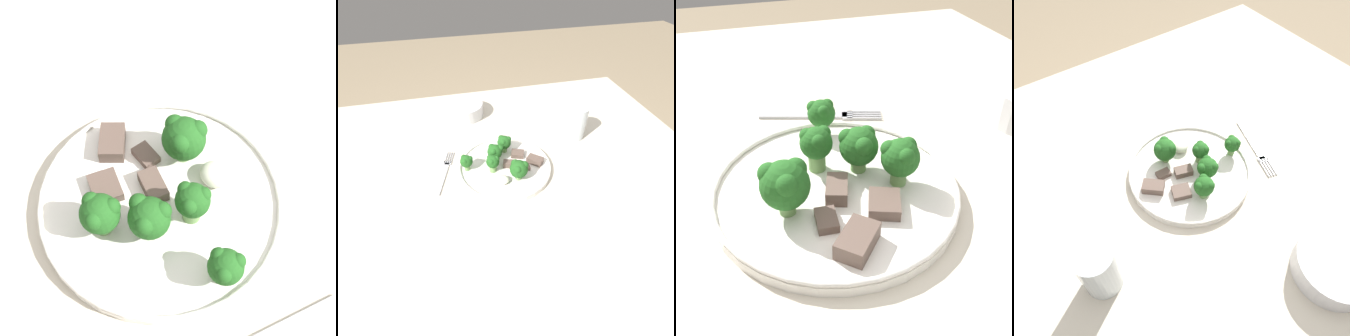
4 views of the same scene
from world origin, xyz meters
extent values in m
cube|color=beige|center=(0.00, 0.00, 0.76)|extent=(1.30, 1.06, 0.03)
cylinder|color=brown|center=(-0.59, 0.47, 0.37)|extent=(0.06, 0.06, 0.74)
cylinder|color=white|center=(0.01, 0.01, 0.78)|extent=(0.28, 0.28, 0.01)
torus|color=white|center=(0.01, 0.01, 0.79)|extent=(0.28, 0.28, 0.01)
cube|color=#B2B2B7|center=(-0.18, 0.01, 0.77)|extent=(0.05, 0.13, 0.00)
cube|color=#B2B2B7|center=(-0.16, 0.08, 0.77)|extent=(0.03, 0.02, 0.00)
cube|color=#B2B2B7|center=(-0.15, 0.10, 0.77)|extent=(0.02, 0.05, 0.00)
cube|color=#B2B2B7|center=(-0.15, 0.10, 0.77)|extent=(0.02, 0.05, 0.00)
cube|color=#B2B2B7|center=(-0.16, 0.10, 0.77)|extent=(0.02, 0.05, 0.00)
cube|color=#B2B2B7|center=(-0.17, 0.11, 0.77)|extent=(0.02, 0.05, 0.00)
cylinder|color=#709E56|center=(0.03, -0.05, 0.79)|extent=(0.02, 0.02, 0.02)
sphere|color=#215B1E|center=(0.03, -0.05, 0.82)|extent=(0.05, 0.05, 0.05)
sphere|color=#215B1E|center=(0.05, -0.05, 0.83)|extent=(0.02, 0.02, 0.02)
sphere|color=#215B1E|center=(0.02, -0.03, 0.83)|extent=(0.02, 0.02, 0.02)
sphere|color=#215B1E|center=(0.02, -0.06, 0.83)|extent=(0.02, 0.02, 0.02)
cylinder|color=#709E56|center=(-0.11, 0.03, 0.79)|extent=(0.02, 0.02, 0.02)
sphere|color=#215B1E|center=(-0.11, 0.03, 0.82)|extent=(0.04, 0.04, 0.04)
sphere|color=#215B1E|center=(-0.10, 0.03, 0.82)|extent=(0.02, 0.02, 0.02)
sphere|color=#215B1E|center=(-0.11, 0.03, 0.82)|extent=(0.02, 0.02, 0.02)
sphere|color=#215B1E|center=(-0.11, 0.02, 0.82)|extent=(0.02, 0.02, 0.02)
cylinder|color=#709E56|center=(0.02, 0.08, 0.79)|extent=(0.02, 0.02, 0.02)
sphere|color=#215B1E|center=(0.02, 0.08, 0.82)|extent=(0.04, 0.04, 0.04)
sphere|color=#215B1E|center=(0.03, 0.08, 0.83)|extent=(0.02, 0.02, 0.02)
sphere|color=#215B1E|center=(0.01, 0.09, 0.83)|extent=(0.02, 0.02, 0.02)
sphere|color=#215B1E|center=(0.01, 0.07, 0.83)|extent=(0.02, 0.02, 0.02)
cylinder|color=#709E56|center=(-0.02, 0.05, 0.79)|extent=(0.02, 0.02, 0.02)
sphere|color=#215B1E|center=(-0.02, 0.05, 0.82)|extent=(0.05, 0.05, 0.05)
sphere|color=#215B1E|center=(0.00, 0.05, 0.83)|extent=(0.02, 0.02, 0.02)
sphere|color=#215B1E|center=(-0.02, 0.06, 0.83)|extent=(0.02, 0.02, 0.02)
sphere|color=#215B1E|center=(-0.02, 0.03, 0.83)|extent=(0.02, 0.02, 0.02)
cylinder|color=#709E56|center=(-0.03, 0.00, 0.79)|extent=(0.02, 0.02, 0.02)
sphere|color=#215B1E|center=(-0.03, 0.00, 0.82)|extent=(0.04, 0.04, 0.04)
sphere|color=#215B1E|center=(-0.02, 0.00, 0.83)|extent=(0.02, 0.02, 0.02)
sphere|color=#215B1E|center=(-0.04, 0.01, 0.83)|extent=(0.02, 0.02, 0.02)
sphere|color=#215B1E|center=(-0.04, -0.01, 0.83)|extent=(0.02, 0.02, 0.02)
cube|color=brown|center=(0.10, 0.01, 0.79)|extent=(0.05, 0.05, 0.02)
cube|color=brown|center=(0.02, 0.01, 0.79)|extent=(0.05, 0.03, 0.02)
cube|color=brown|center=(0.06, 0.05, 0.79)|extent=(0.05, 0.04, 0.01)
cube|color=brown|center=(0.06, -0.01, 0.79)|extent=(0.03, 0.02, 0.01)
ellipsoid|color=silver|center=(-0.02, -0.05, 0.79)|extent=(0.04, 0.03, 0.02)
camera|label=1|loc=(-0.19, 0.18, 1.25)|focal=50.00mm
camera|label=2|loc=(-0.13, -0.56, 1.32)|focal=28.00mm
camera|label=3|loc=(0.34, -0.08, 1.07)|focal=42.00mm
camera|label=4|loc=(0.28, 0.37, 1.38)|focal=35.00mm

